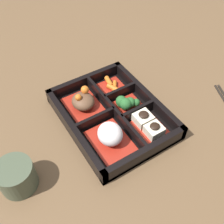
# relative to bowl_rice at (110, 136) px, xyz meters

# --- Properties ---
(ground_plane) EXTENTS (3.00, 3.00, 0.00)m
(ground_plane) POSITION_rel_bowl_rice_xyz_m (0.06, -0.05, -0.03)
(ground_plane) COLOR brown
(bento_base) EXTENTS (0.29, 0.22, 0.01)m
(bento_base) POSITION_rel_bowl_rice_xyz_m (0.06, -0.05, -0.03)
(bento_base) COLOR black
(bento_base) RESTS_ON ground_plane
(bento_rim) EXTENTS (0.29, 0.22, 0.04)m
(bento_rim) POSITION_rel_bowl_rice_xyz_m (0.06, -0.05, -0.01)
(bento_rim) COLOR black
(bento_rim) RESTS_ON ground_plane
(bowl_rice) EXTENTS (0.11, 0.08, 0.05)m
(bowl_rice) POSITION_rel_bowl_rice_xyz_m (0.00, 0.00, 0.00)
(bowl_rice) COLOR maroon
(bowl_rice) RESTS_ON bento_base
(bowl_stew) EXTENTS (0.11, 0.08, 0.05)m
(bowl_stew) POSITION_rel_bowl_rice_xyz_m (0.13, -0.00, -0.01)
(bowl_stew) COLOR maroon
(bowl_stew) RESTS_ON bento_base
(bowl_tofu) EXTENTS (0.08, 0.07, 0.04)m
(bowl_tofu) POSITION_rel_bowl_rice_xyz_m (-0.01, -0.10, -0.01)
(bowl_tofu) COLOR maroon
(bowl_tofu) RESTS_ON bento_base
(bowl_greens) EXTENTS (0.06, 0.07, 0.04)m
(bowl_greens) POSITION_rel_bowl_rice_xyz_m (0.07, -0.09, -0.01)
(bowl_greens) COLOR maroon
(bowl_greens) RESTS_ON bento_base
(bowl_carrots) EXTENTS (0.07, 0.07, 0.02)m
(bowl_carrots) POSITION_rel_bowl_rice_xyz_m (0.15, -0.10, -0.02)
(bowl_carrots) COLOR maroon
(bowl_carrots) RESTS_ON bento_base
(tea_cup) EXTENTS (0.08, 0.08, 0.06)m
(tea_cup) POSITION_rel_bowl_rice_xyz_m (0.02, 0.21, -0.00)
(tea_cup) COLOR #424C38
(tea_cup) RESTS_ON ground_plane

